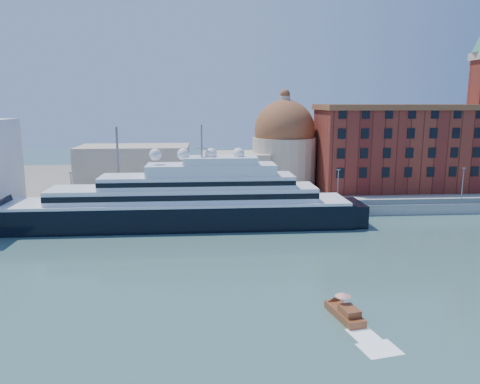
{
  "coord_description": "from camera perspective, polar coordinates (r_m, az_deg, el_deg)",
  "views": [
    {
      "loc": [
        -0.89,
        -73.01,
        25.76
      ],
      "look_at": [
        6.29,
        18.0,
        8.22
      ],
      "focal_mm": 35.0,
      "sensor_mm": 36.0,
      "label": 1
    }
  ],
  "objects": [
    {
      "name": "church",
      "position": [
        131.77,
        -1.32,
        4.4
      ],
      "size": [
        66.0,
        18.0,
        25.5
      ],
      "color": "beige",
      "rests_on": "land"
    },
    {
      "name": "land",
      "position": [
        150.07,
        -4.11,
        1.35
      ],
      "size": [
        260.0,
        72.0,
        2.0
      ],
      "primitive_type": "cube",
      "color": "slate",
      "rests_on": "ground"
    },
    {
      "name": "lamp_posts",
      "position": [
        107.12,
        -10.78,
        2.13
      ],
      "size": [
        120.8,
        2.4,
        18.0
      ],
      "color": "slate",
      "rests_on": "quay"
    },
    {
      "name": "quay",
      "position": [
        109.78,
        -3.94,
        -2.05
      ],
      "size": [
        180.0,
        10.0,
        2.5
      ],
      "primitive_type": "cube",
      "color": "gray",
      "rests_on": "ground"
    },
    {
      "name": "warehouse",
      "position": [
        136.27,
        18.43,
        5.28
      ],
      "size": [
        43.0,
        19.0,
        23.25
      ],
      "color": "maroon",
      "rests_on": "land"
    },
    {
      "name": "ground",
      "position": [
        77.43,
        -3.64,
        -8.58
      ],
      "size": [
        400.0,
        400.0,
        0.0
      ],
      "primitive_type": "plane",
      "color": "#365D58",
      "rests_on": "ground"
    },
    {
      "name": "quay_fence",
      "position": [
        104.99,
        -3.92,
        -1.62
      ],
      "size": [
        180.0,
        0.1,
        1.2
      ],
      "primitive_type": "cube",
      "color": "slate",
      "rests_on": "quay"
    },
    {
      "name": "water_taxi",
      "position": [
        59.82,
        12.71,
        -14.11
      ],
      "size": [
        3.48,
        6.95,
        3.16
      ],
      "rotation": [
        0.0,
        0.0,
        0.2
      ],
      "color": "maroon",
      "rests_on": "ground"
    },
    {
      "name": "superyacht",
      "position": [
        98.72,
        -9.19,
        -1.83
      ],
      "size": [
        83.26,
        11.54,
        24.88
      ],
      "color": "black",
      "rests_on": "ground"
    }
  ]
}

